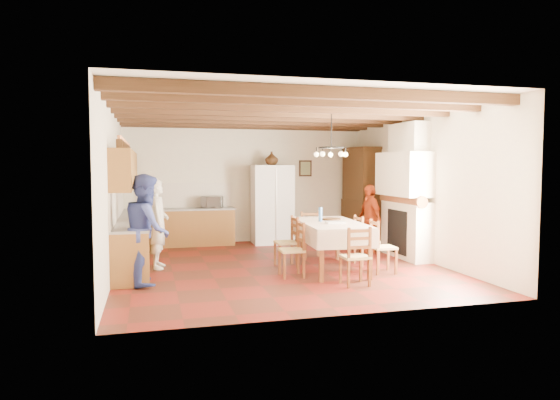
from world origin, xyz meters
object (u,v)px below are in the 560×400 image
object	(u,v)px
chair_end_near	(355,256)
person_man	(158,224)
dining_table	(331,227)
chair_end_far	(312,235)
microwave	(212,202)
chair_right_near	(383,246)
chair_left_far	(286,241)
chair_right_far	(366,240)
hutch	(361,195)
chair_left_near	(292,249)
refrigerator	(272,204)
person_woman_blue	(147,229)
person_woman_red	(370,219)

from	to	relation	value
chair_end_near	person_man	xyz separation A→B (m)	(-3.05, 2.18, 0.36)
dining_table	person_man	world-z (taller)	person_man
chair_end_far	microwave	xyz separation A→B (m)	(-1.80, 2.29, 0.56)
chair_right_near	person_man	distance (m)	4.18
chair_left_far	chair_end_near	world-z (taller)	same
chair_right_far	chair_end_near	distance (m)	1.73
person_man	hutch	bearing A→B (deg)	-64.12
chair_left_near	chair_end_near	distance (m)	1.18
refrigerator	dining_table	bearing A→B (deg)	-82.67
chair_end_far	chair_right_far	bearing A→B (deg)	-45.49
refrigerator	chair_end_far	distance (m)	2.20
refrigerator	person_woman_blue	xyz separation A→B (m)	(-2.98, -3.62, -0.07)
dining_table	chair_left_far	size ratio (longest dim) A/B	2.20
chair_left_far	person_woman_red	distance (m)	2.43
chair_left_near	chair_right_near	world-z (taller)	same
person_woman_red	chair_end_near	bearing A→B (deg)	-31.85
dining_table	chair_left_near	size ratio (longest dim) A/B	2.20
refrigerator	microwave	xyz separation A→B (m)	(-1.46, 0.16, 0.07)
microwave	hutch	bearing A→B (deg)	6.98
chair_left_near	chair_end_far	size ratio (longest dim) A/B	1.00
chair_right_near	microwave	size ratio (longest dim) A/B	1.90
chair_left_far	microwave	xyz separation A→B (m)	(-1.04, 3.00, 0.56)
hutch	chair_left_far	world-z (taller)	hutch
chair_left_near	person_woman_blue	distance (m)	2.46
chair_left_far	chair_right_far	distance (m)	1.58
microwave	person_woman_red	bearing A→B (deg)	-15.86
chair_left_near	chair_right_far	xyz separation A→B (m)	(1.70, 0.64, 0.00)
chair_end_far	person_woman_red	xyz separation A→B (m)	(1.44, 0.30, 0.27)
refrigerator	hutch	distance (m)	2.25
refrigerator	microwave	distance (m)	1.47
dining_table	chair_right_far	bearing A→B (deg)	19.17
chair_left_far	chair_right_near	world-z (taller)	same
person_woman_blue	person_woman_red	world-z (taller)	person_woman_blue
microwave	person_man	bearing A→B (deg)	-101.96
hutch	dining_table	xyz separation A→B (m)	(-1.92, -2.96, -0.38)
person_woman_red	chair_end_far	bearing A→B (deg)	-80.96
refrigerator	chair_end_far	bearing A→B (deg)	-78.55
hutch	chair_end_far	size ratio (longest dim) A/B	2.47
chair_right_far	person_woman_blue	size ratio (longest dim) A/B	0.54
chair_left_near	person_woman_blue	world-z (taller)	person_woman_blue
hutch	person_man	size ratio (longest dim) A/B	1.41
refrigerator	person_woman_red	distance (m)	2.55
chair_right_near	microwave	world-z (taller)	microwave
chair_right_near	microwave	xyz separation A→B (m)	(-2.58, 3.99, 0.56)
dining_table	person_woman_red	bearing A→B (deg)	45.86
chair_right_near	person_woman_red	distance (m)	2.13
person_woman_red	microwave	distance (m)	3.81
dining_table	person_man	size ratio (longest dim) A/B	1.25
hutch	person_woman_red	size ratio (longest dim) A/B	1.58
dining_table	chair_right_far	distance (m)	0.96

